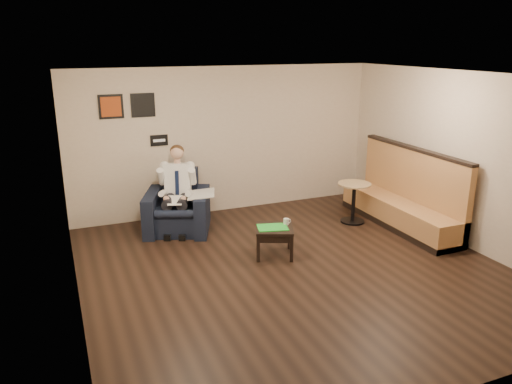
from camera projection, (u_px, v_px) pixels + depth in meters
name	position (u px, v px, depth m)	size (l,w,h in m)	color
ground	(295.00, 270.00, 7.36)	(6.00, 6.00, 0.00)	black
wall_back	(226.00, 140.00, 9.61)	(6.00, 0.02, 2.80)	beige
wall_front	(455.00, 263.00, 4.30)	(6.00, 0.02, 2.80)	beige
wall_left	(69.00, 204.00, 5.86)	(0.02, 6.00, 2.80)	beige
wall_right	(463.00, 160.00, 8.05)	(0.02, 6.00, 2.80)	beige
ceiling	(299.00, 76.00, 6.55)	(6.00, 6.00, 0.02)	white
seating_sign	(159.00, 140.00, 9.09)	(0.32, 0.02, 0.20)	black
art_print_left	(111.00, 107.00, 8.61)	(0.42, 0.03, 0.42)	#AA4015
art_print_right	(143.00, 105.00, 8.81)	(0.42, 0.03, 0.42)	black
armchair	(177.00, 202.00, 8.75)	(1.08, 1.08, 1.04)	black
seated_man	(176.00, 194.00, 8.56)	(0.68, 1.02, 1.43)	silver
lap_papers	(175.00, 200.00, 8.48)	(0.24, 0.34, 0.01)	white
newspaper	(201.00, 194.00, 8.60)	(0.45, 0.57, 0.01)	silver
side_table	(274.00, 241.00, 7.81)	(0.57, 0.57, 0.47)	black
green_folder	(273.00, 227.00, 7.72)	(0.47, 0.33, 0.01)	green
coffee_mug	(286.00, 222.00, 7.85)	(0.08, 0.08, 0.10)	white
smartphone	(277.00, 223.00, 7.90)	(0.14, 0.07, 0.01)	black
banquette	(401.00, 188.00, 8.94)	(0.65, 2.74, 1.40)	#AE7843
cafe_table	(353.00, 203.00, 9.20)	(0.60, 0.60, 0.75)	tan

